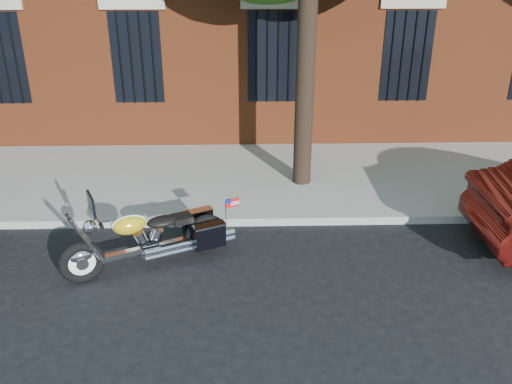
{
  "coord_description": "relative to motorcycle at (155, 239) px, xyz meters",
  "views": [
    {
      "loc": [
        -0.69,
        -7.62,
        4.89
      ],
      "look_at": [
        -0.48,
        0.8,
        0.91
      ],
      "focal_mm": 40.0,
      "sensor_mm": 36.0,
      "label": 1
    }
  ],
  "objects": [
    {
      "name": "sidewalk",
      "position": [
        2.07,
        3.19,
        -0.4
      ],
      "size": [
        40.0,
        3.6,
        0.15
      ],
      "primitive_type": "cube",
      "color": "gray",
      "rests_on": "ground"
    },
    {
      "name": "motorcycle",
      "position": [
        0.0,
        0.0,
        0.0
      ],
      "size": [
        2.69,
        1.47,
        1.4
      ],
      "rotation": [
        0.0,
        0.0,
        0.42
      ],
      "color": "black",
      "rests_on": "ground"
    },
    {
      "name": "curb",
      "position": [
        2.07,
        1.31,
        -0.4
      ],
      "size": [
        40.0,
        0.16,
        0.15
      ],
      "primitive_type": "cube",
      "color": "gray",
      "rests_on": "ground"
    },
    {
      "name": "ground",
      "position": [
        2.07,
        -0.07,
        -0.47
      ],
      "size": [
        120.0,
        120.0,
        0.0
      ],
      "primitive_type": "plane",
      "color": "black",
      "rests_on": "ground"
    }
  ]
}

